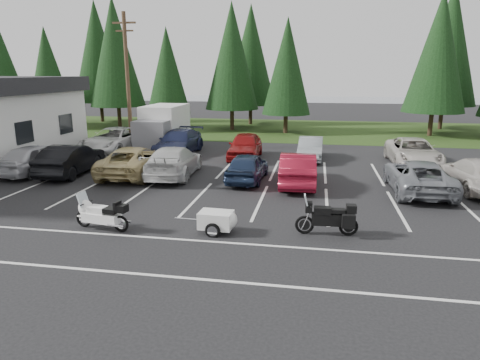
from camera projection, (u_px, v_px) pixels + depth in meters
name	position (u px, v px, depth m)	size (l,w,h in m)	color
ground	(244.00, 209.00, 16.73)	(120.00, 120.00, 0.00)	black
grass_strip	(287.00, 129.00, 39.63)	(80.00, 16.00, 0.01)	#203711
lake_water	(326.00, 105.00, 68.52)	(70.00, 50.00, 0.02)	slate
utility_pole	(128.00, 79.00, 28.73)	(1.60, 0.26, 9.00)	#473321
box_truck	(161.00, 127.00, 29.66)	(2.40, 5.60, 2.90)	silver
stall_markings	(252.00, 194.00, 18.64)	(32.00, 16.00, 0.01)	silver
conifer_1	(48.00, 70.00, 39.38)	(3.96, 3.96, 9.22)	#332316
conifer_2	(115.00, 52.00, 39.50)	(5.10, 5.10, 11.89)	#332316
conifer_3	(167.00, 71.00, 37.64)	(3.87, 3.87, 9.02)	#332316
conifer_4	(232.00, 56.00, 37.82)	(4.80, 4.80, 11.17)	#332316
conifer_5	(287.00, 66.00, 35.95)	(4.14, 4.14, 9.63)	#332316
conifer_6	(438.00, 52.00, 34.12)	(4.93, 4.93, 11.48)	#332316
conifer_back_a	(97.00, 52.00, 44.13)	(5.28, 5.28, 12.30)	#332316
conifer_back_b	(251.00, 55.00, 41.98)	(4.97, 4.97, 11.58)	#332316
conifer_back_c	(449.00, 45.00, 38.07)	(5.50, 5.50, 12.81)	#332316
car_near_0	(36.00, 158.00, 22.40)	(1.87, 4.65, 1.58)	silver
car_near_1	(71.00, 159.00, 22.16)	(1.67, 4.78, 1.57)	black
car_near_2	(134.00, 161.00, 22.01)	(2.47, 5.36, 1.49)	tan
car_near_3	(174.00, 161.00, 21.78)	(2.14, 5.27, 1.53)	silver
car_near_4	(247.00, 167.00, 20.84)	(1.65, 4.11, 1.40)	#192640
car_near_5	(298.00, 169.00, 20.13)	(1.63, 4.67, 1.54)	maroon
car_near_6	(418.00, 176.00, 18.88)	(2.39, 5.19, 1.44)	slate
car_near_7	(476.00, 174.00, 19.19)	(2.06, 5.07, 1.47)	beige
car_far_0	(114.00, 140.00, 28.20)	(2.70, 5.85, 1.62)	silver
car_far_1	(179.00, 142.00, 27.56)	(2.19, 5.40, 1.57)	#191F3F
car_far_2	(245.00, 146.00, 26.26)	(1.85, 4.59, 1.56)	maroon
car_far_3	(311.00, 149.00, 25.96)	(1.42, 4.06, 1.34)	gray
car_far_4	(413.00, 152.00, 24.32)	(2.51, 5.44, 1.51)	beige
touring_motorcycle	(101.00, 212.00, 14.38)	(2.29, 0.70, 1.27)	white
cargo_trailer	(216.00, 222.00, 14.16)	(1.60, 0.90, 0.74)	white
adventure_motorcycle	(327.00, 215.00, 13.89)	(2.25, 0.78, 1.37)	black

